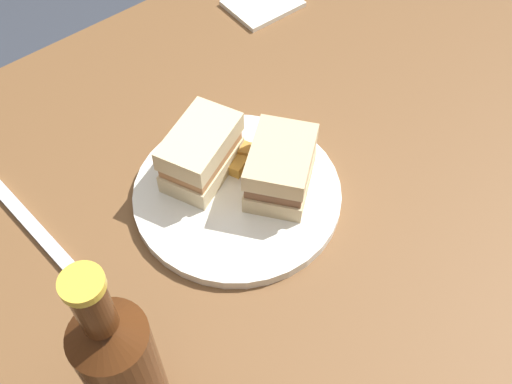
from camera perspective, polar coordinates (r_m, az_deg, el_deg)
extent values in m
cube|color=brown|center=(1.07, 1.29, -13.18)|extent=(1.20, 0.93, 0.72)
cylinder|color=silver|center=(0.76, -1.76, -0.18)|extent=(0.26, 0.26, 0.01)
cube|color=#CCB284|center=(0.75, 2.26, 1.22)|extent=(0.12, 0.12, 0.03)
cube|color=brown|center=(0.74, 2.31, 2.24)|extent=(0.12, 0.11, 0.02)
cube|color=#CCB284|center=(0.72, 2.36, 3.31)|extent=(0.12, 0.12, 0.03)
cube|color=beige|center=(0.77, -5.03, 2.61)|extent=(0.12, 0.10, 0.03)
cube|color=#B27A4C|center=(0.75, -5.15, 3.66)|extent=(0.12, 0.10, 0.02)
cube|color=beige|center=(0.74, -5.27, 4.75)|extent=(0.12, 0.10, 0.03)
cube|color=#B77F33|center=(0.77, 1.55, 2.50)|extent=(0.03, 0.04, 0.02)
cube|color=gold|center=(0.80, -5.07, 4.51)|extent=(0.05, 0.04, 0.02)
cube|color=gold|center=(0.78, -1.46, 3.11)|extent=(0.05, 0.04, 0.02)
cube|color=#B77F33|center=(0.78, -1.35, 3.79)|extent=(0.05, 0.05, 0.02)
cylinder|color=#47230F|center=(0.59, -12.29, -15.86)|extent=(0.07, 0.07, 0.15)
cone|color=#47230F|center=(0.51, -14.01, -12.33)|extent=(0.07, 0.07, 0.02)
cylinder|color=#47230F|center=(0.48, -15.01, -10.22)|extent=(0.03, 0.03, 0.06)
cylinder|color=gold|center=(0.45, -15.94, -8.25)|extent=(0.03, 0.03, 0.01)
cube|color=silver|center=(1.04, 0.64, 17.17)|extent=(0.11, 0.09, 0.01)
cube|color=silver|center=(0.79, -20.51, -2.54)|extent=(0.03, 0.18, 0.01)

